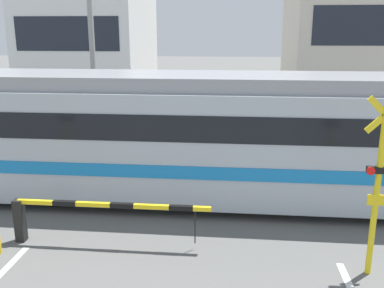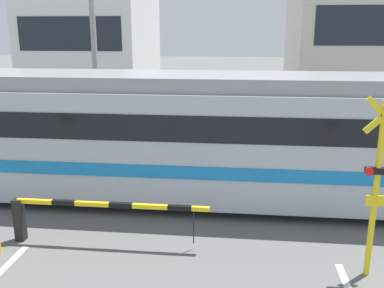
{
  "view_description": "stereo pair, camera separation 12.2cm",
  "coord_description": "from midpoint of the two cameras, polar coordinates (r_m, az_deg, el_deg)",
  "views": [
    {
      "loc": [
        1.1,
        -1.11,
        4.48
      ],
      "look_at": [
        0.0,
        9.77,
        1.6
      ],
      "focal_mm": 40.0,
      "sensor_mm": 36.0,
      "label": 1
    },
    {
      "loc": [
        1.22,
        -1.1,
        4.48
      ],
      "look_at": [
        0.0,
        9.77,
        1.6
      ],
      "focal_mm": 40.0,
      "sensor_mm": 36.0,
      "label": 2
    }
  ],
  "objects": [
    {
      "name": "rail_track_near",
      "position": [
        11.27,
        -0.02,
        -8.44
      ],
      "size": [
        50.0,
        0.1,
        0.08
      ],
      "color": "#5B564C",
      "rests_on": "ground_plane"
    },
    {
      "name": "rail_track_far",
      "position": [
        12.6,
        0.72,
        -5.89
      ],
      "size": [
        50.0,
        0.1,
        0.08
      ],
      "color": "#5B564C",
      "rests_on": "ground_plane"
    },
    {
      "name": "commuter_train",
      "position": [
        11.86,
        -11.1,
        1.57
      ],
      "size": [
        17.16,
        2.85,
        3.43
      ],
      "color": "#ADB7C1",
      "rests_on": "ground_plane"
    },
    {
      "name": "crossing_barrier_near",
      "position": [
        9.63,
        -15.27,
        -8.68
      ],
      "size": [
        4.29,
        0.2,
        0.98
      ],
      "color": "black",
      "rests_on": "ground_plane"
    },
    {
      "name": "crossing_barrier_far",
      "position": [
        14.53,
        10.61,
        -0.44
      ],
      "size": [
        4.29,
        0.2,
        0.98
      ],
      "color": "black",
      "rests_on": "ground_plane"
    },
    {
      "name": "crossing_signal_right",
      "position": [
        8.42,
        23.81,
        -4.48
      ],
      "size": [
        0.68,
        0.15,
        3.42
      ],
      "color": "yellow",
      "rests_on": "ground_plane"
    },
    {
      "name": "building_left_of_street",
      "position": [
        24.99,
        -12.71,
        13.27
      ],
      "size": [
        6.03,
        7.14,
        7.97
      ],
      "color": "white",
      "rests_on": "ground_plane"
    },
    {
      "name": "building_right_of_street",
      "position": [
        24.49,
        21.97,
        13.32
      ],
      "size": [
        7.23,
        7.14,
        8.62
      ],
      "color": "beige",
      "rests_on": "ground_plane"
    },
    {
      "name": "utility_pole_streetside",
      "position": [
        17.46,
        -12.65,
        11.26
      ],
      "size": [
        0.22,
        0.22,
        7.04
      ],
      "color": "gray",
      "rests_on": "ground_plane"
    }
  ]
}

